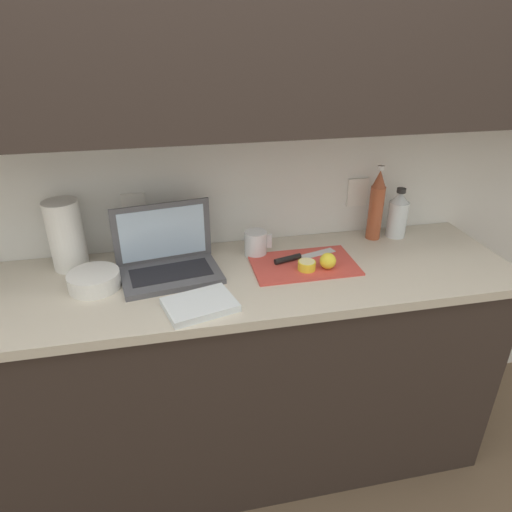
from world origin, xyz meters
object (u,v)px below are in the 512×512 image
Objects in this scene: bottle_oil_tall at (398,215)px; knife at (295,258)px; laptop at (168,258)px; cutting_board at (304,264)px; paper_towel_roll at (66,235)px; lemon_whole_beside at (328,261)px; bowl_white at (94,280)px; bottle_green_soda at (376,206)px; lemon_half_cut at (307,265)px; measuring_cup at (256,243)px.

knife is at bearing -163.73° from bottle_oil_tall.
cutting_board is at bearing -14.78° from laptop.
laptop is 1.47× the size of paper_towel_roll.
cutting_board is 6.45× the size of lemon_whole_beside.
laptop is 2.17× the size of bowl_white.
laptop is 0.88m from bottle_green_soda.
laptop reaches higher than bowl_white.
bottle_green_soda is at bearing 31.79° from lemon_half_cut.
bottle_green_soda is at bearing 5.93° from measuring_cup.
laptop reaches higher than lemon_whole_beside.
lemon_half_cut reaches higher than knife.
bottle_green_soda is 1.20× the size of paper_towel_roll.
lemon_half_cut reaches higher than cutting_board.
bottle_green_soda is at bearing 4.34° from knife.
bottle_oil_tall is (0.47, 0.23, 0.07)m from lemon_half_cut.
bottle_green_soda is at bearing 180.00° from bottle_oil_tall.
lemon_half_cut is (-0.00, -0.05, 0.02)m from cutting_board.
measuring_cup is at bearing -174.07° from bottle_green_soda.
bowl_white is (-0.60, -0.13, -0.02)m from measuring_cup.
measuring_cup is at bearing 142.54° from lemon_whole_beside.
bottle_oil_tall is 0.82× the size of paper_towel_roll.
bottle_green_soda is 1.78× the size of bowl_white.
cutting_board is 0.51m from bottle_oil_tall.
lemon_half_cut is 0.45m from bottle_green_soda.
laptop is 0.35m from measuring_cup.
measuring_cup is at bearing 141.67° from cutting_board.
laptop is at bearing 169.40° from lemon_whole_beside.
cutting_board is 0.21m from measuring_cup.
bottle_oil_tall reaches higher than lemon_half_cut.
paper_towel_roll is (-0.93, 0.22, 0.09)m from lemon_whole_beside.
measuring_cup is (0.34, 0.07, -0.01)m from laptop.
cutting_board is 6.00× the size of lemon_half_cut.
cutting_board is 0.05m from knife.
bottle_oil_tall is (0.47, 0.18, 0.09)m from cutting_board.
measuring_cup is at bearing 130.62° from knife.
bottle_green_soda reaches higher than paper_towel_roll.
laptop is at bearing -171.75° from bottle_green_soda.
bottle_oil_tall is at bearing -0.00° from bottle_green_soda.
lemon_whole_beside is (0.07, -0.05, 0.03)m from cutting_board.
bottle_green_soda is at bearing 9.46° from bowl_white.
lemon_half_cut is (0.50, -0.10, -0.03)m from laptop.
bottle_green_soda reaches higher than lemon_half_cut.
measuring_cup is (-0.62, -0.05, -0.05)m from bottle_oil_tall.
lemon_half_cut is at bearing -14.16° from paper_towel_roll.
measuring_cup is at bearing 12.48° from bowl_white.
lemon_whole_beside is 0.34× the size of bowl_white.
laptop is at bearing -17.77° from paper_towel_roll.
lemon_whole_beside is 0.38m from bottle_green_soda.
lemon_half_cut is at bearing -3.06° from bowl_white.
measuring_cup is at bearing 131.94° from lemon_half_cut.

